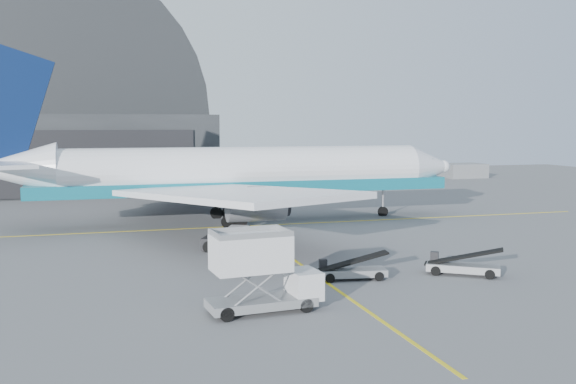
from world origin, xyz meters
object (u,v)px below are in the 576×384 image
object	(u,v)px
pushback_tug	(232,241)
belt_loader_b	(462,266)
airliner	(227,174)
catering_truck	(260,273)
belt_loader_a	(351,271)

from	to	relation	value
pushback_tug	belt_loader_b	distance (m)	19.14
airliner	catering_truck	world-z (taller)	airliner
catering_truck	pushback_tug	xyz separation A→B (m)	(1.98, 18.03, -1.46)
airliner	catering_truck	bearing A→B (deg)	-97.76
airliner	belt_loader_b	distance (m)	30.97
airliner	belt_loader_a	world-z (taller)	airliner
airliner	pushback_tug	bearing A→B (deg)	-99.53
airliner	catering_truck	xyz separation A→B (m)	(-4.53, -33.23, -3.03)
pushback_tug	catering_truck	bearing A→B (deg)	-72.44
catering_truck	pushback_tug	bearing A→B (deg)	78.53
airliner	belt_loader_a	xyz separation A→B (m)	(3.25, -27.52, -4.68)
catering_truck	pushback_tug	size ratio (longest dim) A/B	1.31
airliner	pushback_tug	xyz separation A→B (m)	(-2.55, -15.20, -4.49)
airliner	pushback_tug	size ratio (longest dim) A/B	10.61
belt_loader_a	belt_loader_b	bearing A→B (deg)	1.22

